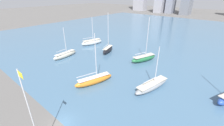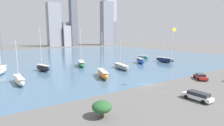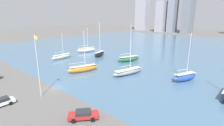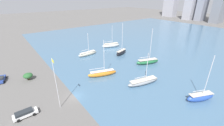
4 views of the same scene
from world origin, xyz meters
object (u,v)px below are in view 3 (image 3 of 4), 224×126
sailboat_gray (128,72)px  parked_sedan_red (83,115)px  sailboat_white (87,50)px  sailboat_orange (83,69)px  flag_pole (38,65)px  sailboat_cream (62,56)px  sailboat_black (99,54)px  sailboat_blue (185,77)px  sailboat_green (129,59)px

sailboat_gray → parked_sedan_red: (8.48, -23.83, -0.09)m
sailboat_white → sailboat_orange: size_ratio=0.91×
flag_pole → sailboat_gray: (5.04, 24.51, -6.24)m
sailboat_cream → parked_sedan_red: bearing=-31.5°
sailboat_orange → parked_sedan_red: 26.24m
sailboat_gray → sailboat_cream: (-32.16, -2.02, 0.10)m
flag_pole → sailboat_cream: (-27.11, 22.49, -6.14)m
sailboat_orange → sailboat_black: (-11.83, 18.54, 0.08)m
sailboat_blue → sailboat_black: bearing=-164.6°
flag_pole → sailboat_orange: 19.44m
flag_pole → sailboat_white: (-30.40, 38.31, -5.98)m
sailboat_blue → parked_sedan_red: (-6.05, -29.70, -0.36)m
sailboat_blue → sailboat_black: (-38.33, 5.30, 0.01)m
sailboat_blue → sailboat_green: sailboat_green is taller
flag_pole → sailboat_white: bearing=128.4°
sailboat_gray → sailboat_white: bearing=171.4°
parked_sedan_red → sailboat_white: bearing=-179.9°
sailboat_gray → sailboat_orange: (-11.96, -7.38, 0.20)m
sailboat_gray → parked_sedan_red: sailboat_gray is taller
sailboat_orange → sailboat_black: size_ratio=0.87×
sailboat_black → sailboat_cream: bearing=-139.3°
sailboat_blue → sailboat_black: 38.69m
sailboat_cream → sailboat_orange: bearing=-18.2°
flag_pole → parked_sedan_red: flag_pole is taller
sailboat_gray → sailboat_black: (-23.80, 11.16, 0.28)m
sailboat_blue → sailboat_cream: (-46.69, -7.88, -0.17)m
sailboat_green → sailboat_orange: bearing=-76.9°
sailboat_gray → sailboat_orange: 14.06m
sailboat_green → parked_sedan_red: size_ratio=2.75×
sailboat_white → sailboat_green: (26.05, -0.93, -0.09)m
sailboat_blue → parked_sedan_red: bearing=-78.3°
sailboat_green → sailboat_orange: (-2.57, -20.25, 0.03)m
flag_pole → sailboat_black: sailboat_black is taller
sailboat_gray → sailboat_green: (-9.39, 12.86, 0.17)m
sailboat_white → sailboat_green: sailboat_green is taller
flag_pole → parked_sedan_red: size_ratio=2.57×
flag_pole → parked_sedan_red: 14.94m
sailboat_blue → sailboat_green: bearing=-173.1°
flag_pole → sailboat_cream: 35.76m
sailboat_black → parked_sedan_red: (32.27, -34.99, -0.36)m
sailboat_gray → sailboat_green: bearing=138.8°
flag_pole → sailboat_cream: bearing=140.3°
sailboat_gray → parked_sedan_red: bearing=-57.7°
sailboat_white → parked_sedan_red: sailboat_white is taller
flag_pole → parked_sedan_red: bearing=2.9°
sailboat_gray → sailboat_white: sailboat_white is taller
sailboat_white → sailboat_black: sailboat_black is taller
sailboat_white → sailboat_orange: bearing=-26.1°
sailboat_white → sailboat_orange: 31.62m
sailboat_black → sailboat_green: bearing=-10.2°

